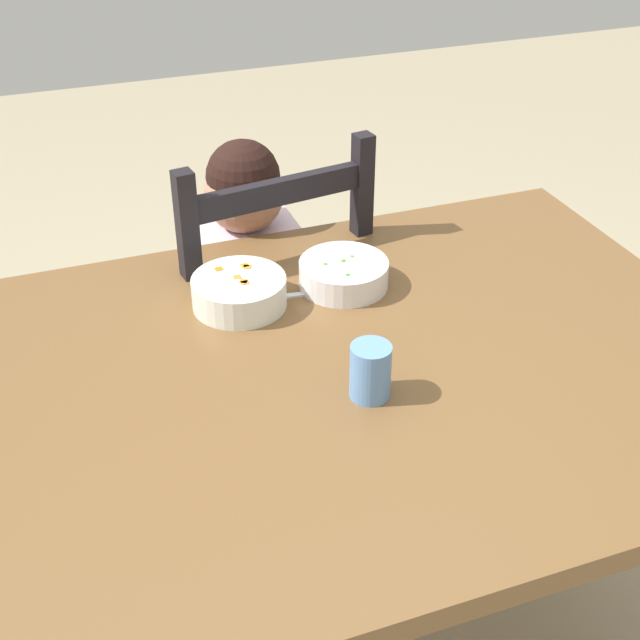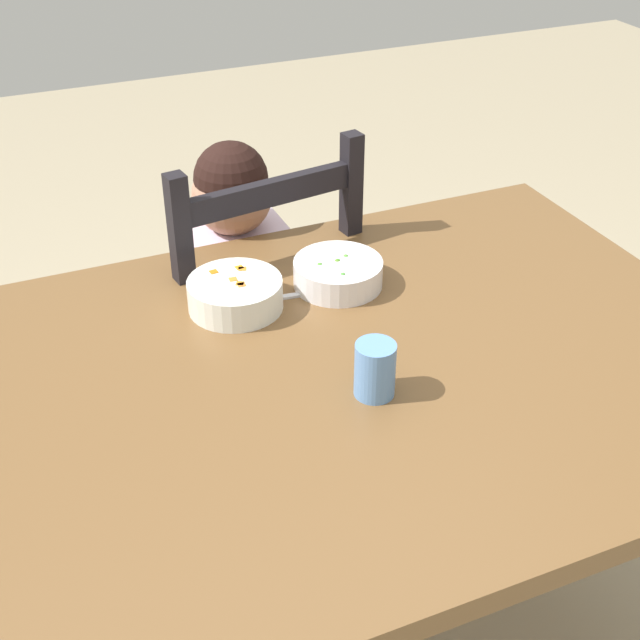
% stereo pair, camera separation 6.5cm
% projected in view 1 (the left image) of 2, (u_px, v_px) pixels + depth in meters
% --- Properties ---
extents(dining_table, '(1.42, 0.98, 0.77)m').
position_uv_depth(dining_table, '(331.00, 415.00, 1.48)').
color(dining_table, brown).
rests_on(dining_table, ground).
extents(dining_chair, '(0.48, 0.48, 0.99)m').
position_uv_depth(dining_chair, '(258.00, 344.00, 2.02)').
color(dining_chair, black).
rests_on(dining_chair, ground).
extents(child_figure, '(0.32, 0.31, 0.95)m').
position_uv_depth(child_figure, '(252.00, 284.00, 1.92)').
color(child_figure, silver).
rests_on(child_figure, ground).
extents(bowl_of_peas, '(0.17, 0.17, 0.05)m').
position_uv_depth(bowl_of_peas, '(344.00, 273.00, 1.63)').
color(bowl_of_peas, white).
rests_on(bowl_of_peas, dining_table).
extents(bowl_of_carrots, '(0.17, 0.17, 0.06)m').
position_uv_depth(bowl_of_carrots, '(239.00, 291.00, 1.57)').
color(bowl_of_carrots, white).
rests_on(bowl_of_carrots, dining_table).
extents(spoon, '(0.14, 0.04, 0.01)m').
position_uv_depth(spoon, '(271.00, 298.00, 1.60)').
color(spoon, silver).
rests_on(spoon, dining_table).
extents(drinking_cup, '(0.06, 0.06, 0.09)m').
position_uv_depth(drinking_cup, '(370.00, 371.00, 1.34)').
color(drinking_cup, '#5F91CF').
rests_on(drinking_cup, dining_table).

